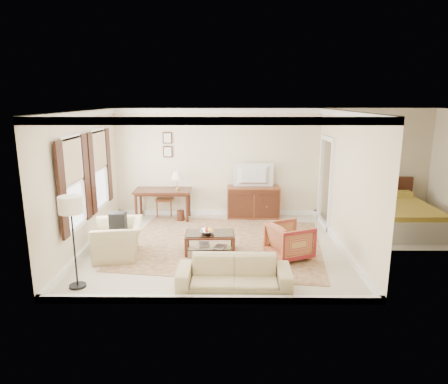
{
  "coord_description": "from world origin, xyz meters",
  "views": [
    {
      "loc": [
        0.27,
        -8.18,
        3.14
      ],
      "look_at": [
        0.2,
        0.3,
        1.15
      ],
      "focal_mm": 32.0,
      "sensor_mm": 36.0,
      "label": 1
    }
  ],
  "objects_px": {
    "striped_armchair": "(290,239)",
    "club_armchair": "(118,233)",
    "tv": "(254,168)",
    "coffee_table": "(210,237)",
    "writing_desk": "(163,194)",
    "sideboard": "(253,202)",
    "sofa": "(234,269)"
  },
  "relations": [
    {
      "from": "sideboard",
      "to": "tv",
      "type": "xyz_separation_m",
      "value": [
        0.0,
        -0.02,
        0.93
      ]
    },
    {
      "from": "writing_desk",
      "to": "club_armchair",
      "type": "height_order",
      "value": "club_armchair"
    },
    {
      "from": "writing_desk",
      "to": "tv",
      "type": "xyz_separation_m",
      "value": [
        2.39,
        0.15,
        0.66
      ]
    },
    {
      "from": "tv",
      "to": "striped_armchair",
      "type": "xyz_separation_m",
      "value": [
        0.56,
        -2.79,
        -0.97
      ]
    },
    {
      "from": "sideboard",
      "to": "club_armchair",
      "type": "bearing_deg",
      "value": -136.75
    },
    {
      "from": "sofa",
      "to": "tv",
      "type": "bearing_deg",
      "value": 83.17
    },
    {
      "from": "writing_desk",
      "to": "sideboard",
      "type": "bearing_deg",
      "value": 4.13
    },
    {
      "from": "writing_desk",
      "to": "sofa",
      "type": "bearing_deg",
      "value": -65.85
    },
    {
      "from": "tv",
      "to": "coffee_table",
      "type": "relative_size",
      "value": 0.98
    },
    {
      "from": "club_armchair",
      "to": "sofa",
      "type": "xyz_separation_m",
      "value": [
        2.32,
        -1.48,
        -0.11
      ]
    },
    {
      "from": "striped_armchair",
      "to": "club_armchair",
      "type": "xyz_separation_m",
      "value": [
        -3.46,
        0.08,
        0.08
      ]
    },
    {
      "from": "sideboard",
      "to": "sofa",
      "type": "height_order",
      "value": "sideboard"
    },
    {
      "from": "coffee_table",
      "to": "sofa",
      "type": "distance_m",
      "value": 1.74
    },
    {
      "from": "club_armchair",
      "to": "coffee_table",
      "type": "bearing_deg",
      "value": 85.89
    },
    {
      "from": "tv",
      "to": "sofa",
      "type": "bearing_deg",
      "value": 82.07
    },
    {
      "from": "striped_armchair",
      "to": "writing_desk",
      "type": "bearing_deg",
      "value": 24.73
    },
    {
      "from": "coffee_table",
      "to": "writing_desk",
      "type": "bearing_deg",
      "value": 119.52
    },
    {
      "from": "coffee_table",
      "to": "striped_armchair",
      "type": "xyz_separation_m",
      "value": [
        1.61,
        -0.28,
        0.07
      ]
    },
    {
      "from": "tv",
      "to": "club_armchair",
      "type": "relative_size",
      "value": 0.92
    },
    {
      "from": "striped_armchair",
      "to": "sideboard",
      "type": "bearing_deg",
      "value": -12.26
    },
    {
      "from": "tv",
      "to": "sideboard",
      "type": "bearing_deg",
      "value": -90.0
    },
    {
      "from": "club_armchair",
      "to": "tv",
      "type": "bearing_deg",
      "value": 122.79
    },
    {
      "from": "writing_desk",
      "to": "club_armchair",
      "type": "distance_m",
      "value": 2.62
    },
    {
      "from": "sideboard",
      "to": "coffee_table",
      "type": "distance_m",
      "value": 2.75
    },
    {
      "from": "striped_armchair",
      "to": "club_armchair",
      "type": "relative_size",
      "value": 0.72
    },
    {
      "from": "coffee_table",
      "to": "sofa",
      "type": "bearing_deg",
      "value": -74.24
    },
    {
      "from": "sideboard",
      "to": "coffee_table",
      "type": "relative_size",
      "value": 1.34
    },
    {
      "from": "writing_desk",
      "to": "coffee_table",
      "type": "relative_size",
      "value": 1.42
    },
    {
      "from": "sideboard",
      "to": "tv",
      "type": "bearing_deg",
      "value": -90.0
    },
    {
      "from": "sideboard",
      "to": "sofa",
      "type": "relative_size",
      "value": 0.73
    },
    {
      "from": "striped_armchair",
      "to": "club_armchair",
      "type": "height_order",
      "value": "club_armchair"
    },
    {
      "from": "writing_desk",
      "to": "striped_armchair",
      "type": "distance_m",
      "value": 3.97
    }
  ]
}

